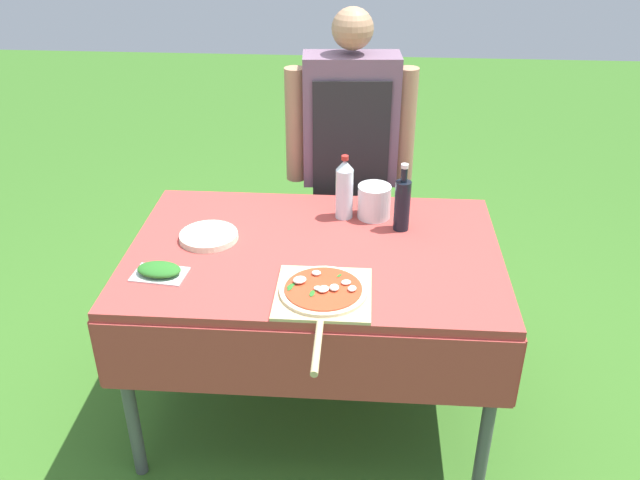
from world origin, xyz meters
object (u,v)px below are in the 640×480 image
water_bottle (344,189)px  plate_stack (209,236)px  mixing_tub (374,202)px  oil_bottle (402,204)px  prep_table (314,268)px  herb_container (159,270)px  person_cook (350,151)px  pizza_on_peel (323,294)px

water_bottle → plate_stack: bearing=-156.5°
mixing_tub → plate_stack: bearing=-159.9°
plate_stack → oil_bottle: bearing=10.3°
prep_table → mixing_tub: size_ratio=10.33×
herb_container → person_cook: bearing=54.3°
water_bottle → mixing_tub: (0.12, 0.01, -0.06)m
herb_container → water_bottle: bearing=37.9°
person_cook → oil_bottle: bearing=110.2°
person_cook → mixing_tub: person_cook is taller
prep_table → water_bottle: size_ratio=5.26×
prep_table → mixing_tub: bearing=51.4°
oil_bottle → herb_container: size_ratio=1.41×
oil_bottle → prep_table: bearing=-151.2°
prep_table → plate_stack: size_ratio=6.22×
person_cook → plate_stack: bearing=46.0°
mixing_tub → plate_stack: size_ratio=0.60×
pizza_on_peel → mixing_tub: (0.17, 0.61, 0.06)m
pizza_on_peel → mixing_tub: size_ratio=4.18×
prep_table → pizza_on_peel: size_ratio=2.47×
herb_container → mixing_tub: 0.92m
plate_stack → herb_container: bearing=-113.8°
water_bottle → plate_stack: (-0.52, -0.23, -0.12)m
prep_table → mixing_tub: (0.23, 0.28, 0.16)m
person_cook → oil_bottle: 0.55m
mixing_tub → plate_stack: mixing_tub is taller
oil_bottle → mixing_tub: oil_bottle is taller
prep_table → person_cook: size_ratio=0.92×
prep_table → water_bottle: 0.37m
person_cook → herb_container: 1.13m
pizza_on_peel → water_bottle: bearing=85.3°
prep_table → oil_bottle: oil_bottle is taller
pizza_on_peel → water_bottle: (0.05, 0.60, 0.12)m
pizza_on_peel → oil_bottle: bearing=60.9°
water_bottle → prep_table: bearing=-110.5°
herb_container → prep_table: bearing=22.6°
prep_table → herb_container: herb_container is taller
person_cook → prep_table: bearing=76.6°
person_cook → water_bottle: bearing=84.6°
prep_table → pizza_on_peel: (0.06, -0.32, 0.10)m
prep_table → herb_container: size_ratio=7.17×
person_cook → mixing_tub: (0.11, -0.40, -0.06)m
oil_bottle → water_bottle: size_ratio=1.03×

